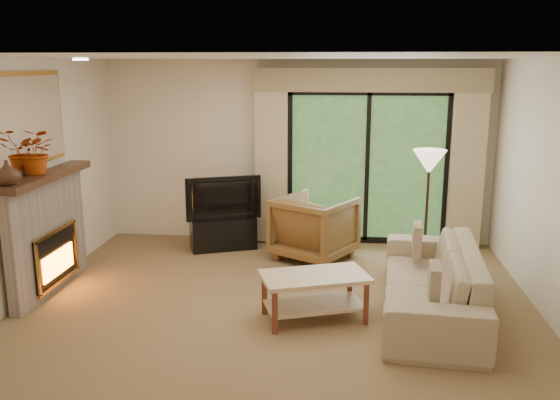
# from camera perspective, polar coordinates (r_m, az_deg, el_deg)

# --- Properties ---
(floor) EXTENTS (5.50, 5.50, 0.00)m
(floor) POSITION_cam_1_polar(r_m,az_deg,el_deg) (6.45, -0.30, -10.17)
(floor) COLOR olive
(floor) RESTS_ON ground
(ceiling) EXTENTS (5.50, 5.50, 0.00)m
(ceiling) POSITION_cam_1_polar(r_m,az_deg,el_deg) (5.93, -0.33, 13.60)
(ceiling) COLOR white
(ceiling) RESTS_ON ground
(wall_back) EXTENTS (5.00, 0.00, 5.00)m
(wall_back) POSITION_cam_1_polar(r_m,az_deg,el_deg) (8.51, 1.65, 4.63)
(wall_back) COLOR beige
(wall_back) RESTS_ON ground
(wall_front) EXTENTS (5.00, 0.00, 5.00)m
(wall_front) POSITION_cam_1_polar(r_m,az_deg,el_deg) (3.67, -4.88, -6.75)
(wall_front) COLOR beige
(wall_front) RESTS_ON ground
(wall_left) EXTENTS (0.00, 5.00, 5.00)m
(wall_left) POSITION_cam_1_polar(r_m,az_deg,el_deg) (6.93, -23.53, 1.62)
(wall_left) COLOR beige
(wall_left) RESTS_ON ground
(wall_right) EXTENTS (0.00, 5.00, 5.00)m
(wall_right) POSITION_cam_1_polar(r_m,az_deg,el_deg) (6.36, 25.12, 0.53)
(wall_right) COLOR beige
(wall_right) RESTS_ON ground
(fireplace) EXTENTS (0.24, 1.70, 1.37)m
(fireplace) POSITION_cam_1_polar(r_m,az_deg,el_deg) (7.18, -21.48, -2.88)
(fireplace) COLOR gray
(fireplace) RESTS_ON floor
(mirror) EXTENTS (0.07, 1.45, 1.02)m
(mirror) POSITION_cam_1_polar(r_m,az_deg,el_deg) (7.00, -22.96, 7.17)
(mirror) COLOR gold
(mirror) RESTS_ON wall_left
(sliding_door) EXTENTS (2.26, 0.10, 2.16)m
(sliding_door) POSITION_cam_1_polar(r_m,az_deg,el_deg) (8.47, 8.38, 3.09)
(sliding_door) COLOR black
(sliding_door) RESTS_ON floor
(curtain_left) EXTENTS (0.45, 0.18, 2.35)m
(curtain_left) POSITION_cam_1_polar(r_m,az_deg,el_deg) (8.40, -0.83, 3.84)
(curtain_left) COLOR tan
(curtain_left) RESTS_ON floor
(curtain_right) EXTENTS (0.45, 0.18, 2.35)m
(curtain_right) POSITION_cam_1_polar(r_m,az_deg,el_deg) (8.50, 17.57, 3.34)
(curtain_right) COLOR tan
(curtain_right) RESTS_ON floor
(cornice) EXTENTS (3.20, 0.24, 0.32)m
(cornice) POSITION_cam_1_polar(r_m,az_deg,el_deg) (8.26, 8.68, 11.35)
(cornice) COLOR #97835D
(cornice) RESTS_ON wall_back
(media_console) EXTENTS (0.98, 0.70, 0.45)m
(media_console) POSITION_cam_1_polar(r_m,az_deg,el_deg) (8.34, -5.50, -3.16)
(media_console) COLOR black
(media_console) RESTS_ON floor
(tv) EXTENTS (1.01, 0.51, 0.60)m
(tv) POSITION_cam_1_polar(r_m,az_deg,el_deg) (8.21, -5.58, 0.33)
(tv) COLOR black
(tv) RESTS_ON media_console
(armchair) EXTENTS (1.25, 1.26, 0.85)m
(armchair) POSITION_cam_1_polar(r_m,az_deg,el_deg) (7.84, 3.34, -2.67)
(armchair) COLOR brown
(armchair) RESTS_ON floor
(sofa) EXTENTS (1.13, 2.48, 0.70)m
(sofa) POSITION_cam_1_polar(r_m,az_deg,el_deg) (6.37, 14.36, -7.50)
(sofa) COLOR tan
(sofa) RESTS_ON floor
(pillow_near) EXTENTS (0.12, 0.36, 0.35)m
(pillow_near) POSITION_cam_1_polar(r_m,az_deg,el_deg) (5.63, 14.62, -7.77)
(pillow_near) COLOR brown
(pillow_near) RESTS_ON sofa
(pillow_far) EXTENTS (0.12, 0.37, 0.36)m
(pillow_far) POSITION_cam_1_polar(r_m,az_deg,el_deg) (6.94, 13.04, -3.71)
(pillow_far) COLOR brown
(pillow_far) RESTS_ON sofa
(coffee_table) EXTENTS (1.19, 0.90, 0.47)m
(coffee_table) POSITION_cam_1_polar(r_m,az_deg,el_deg) (6.07, 3.32, -9.29)
(coffee_table) COLOR #CFAD84
(coffee_table) RESTS_ON floor
(floor_lamp) EXTENTS (0.49, 0.49, 1.52)m
(floor_lamp) POSITION_cam_1_polar(r_m,az_deg,el_deg) (7.55, 13.92, -1.01)
(floor_lamp) COLOR #FFEFC7
(floor_lamp) RESTS_ON floor
(vase) EXTENTS (0.26, 0.26, 0.25)m
(vase) POSITION_cam_1_polar(r_m,az_deg,el_deg) (6.41, -24.78, 2.41)
(vase) COLOR #3D2516
(vase) RESTS_ON fireplace
(branches) EXTENTS (0.48, 0.43, 0.49)m
(branches) POSITION_cam_1_polar(r_m,az_deg,el_deg) (6.88, -22.43, 4.32)
(branches) COLOR #9D350A
(branches) RESTS_ON fireplace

